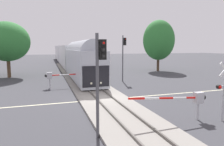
{
  "coord_description": "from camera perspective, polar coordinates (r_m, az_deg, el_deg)",
  "views": [
    {
      "loc": [
        -4.65,
        -16.98,
        4.67
      ],
      "look_at": [
        1.63,
        2.58,
        2.0
      ],
      "focal_mm": 32.62,
      "sensor_mm": 36.0,
      "label": 1
    }
  ],
  "objects": [
    {
      "name": "traffic_signal_median",
      "position": [
        10.09,
        -3.38,
        1.14
      ],
      "size": [
        0.53,
        0.38,
        5.32
      ],
      "color": "#4C4C51",
      "rests_on": "ground"
    },
    {
      "name": "ground_plane",
      "position": [
        18.21,
        -2.42,
        -7.46
      ],
      "size": [
        220.0,
        220.0,
        0.0
      ],
      "primitive_type": "plane",
      "color": "#3D3D42"
    },
    {
      "name": "crossing_gate_far",
      "position": [
        23.88,
        -15.46,
        -0.74
      ],
      "size": [
        6.04,
        0.4,
        1.8
      ],
      "color": "#B7B7BC",
      "rests_on": "ground"
    },
    {
      "name": "railway_track",
      "position": [
        18.19,
        -2.42,
        -7.17
      ],
      "size": [
        4.4,
        80.0,
        0.32
      ],
      "color": "gray",
      "rests_on": "ground"
    },
    {
      "name": "traffic_signal_far_side",
      "position": [
        27.25,
        3.3,
        6.18
      ],
      "size": [
        0.53,
        0.38,
        6.14
      ],
      "color": "#4C4C51",
      "rests_on": "ground"
    },
    {
      "name": "maple_right_background",
      "position": [
        40.11,
        12.95,
        8.96
      ],
      "size": [
        5.92,
        5.92,
        9.67
      ],
      "color": "#4C3828",
      "rests_on": "ground"
    },
    {
      "name": "road_centre_stripe",
      "position": [
        18.21,
        -2.42,
        -7.44
      ],
      "size": [
        44.0,
        0.2,
        0.01
      ],
      "color": "beige",
      "rests_on": "ground"
    },
    {
      "name": "oak_behind_train",
      "position": [
        34.54,
        -27.33,
        7.82
      ],
      "size": [
        6.56,
        6.56,
        8.38
      ],
      "color": "brown",
      "rests_on": "ground"
    },
    {
      "name": "commuter_train",
      "position": [
        48.94,
        -12.37,
        4.96
      ],
      "size": [
        3.04,
        61.67,
        5.16
      ],
      "color": "#B2B7C1",
      "rests_on": "railway_track"
    },
    {
      "name": "crossing_gate_near",
      "position": [
        13.78,
        21.36,
        -6.73
      ],
      "size": [
        5.37,
        0.4,
        1.83
      ],
      "color": "#B7B7BC",
      "rests_on": "ground"
    }
  ]
}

